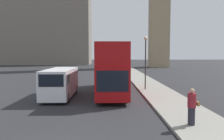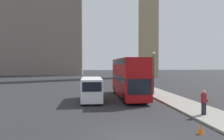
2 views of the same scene
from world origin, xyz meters
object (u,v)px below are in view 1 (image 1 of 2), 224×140
object	(u,v)px
street_lamp	(146,54)
white_van	(60,82)
red_double_decker_bus	(111,66)
pedestrian	(192,107)

from	to	relation	value
street_lamp	white_van	bearing A→B (deg)	-155.34
red_double_decker_bus	street_lamp	distance (m)	3.81
red_double_decker_bus	white_van	bearing A→B (deg)	-152.39
street_lamp	red_double_decker_bus	bearing A→B (deg)	-159.29
pedestrian	white_van	bearing A→B (deg)	136.85
pedestrian	red_double_decker_bus	bearing A→B (deg)	111.20
white_van	pedestrian	xyz separation A→B (m)	(8.12, -7.61, -0.25)
white_van	street_lamp	size ratio (longest dim) A/B	1.14
red_double_decker_bus	street_lamp	bearing A→B (deg)	20.71
red_double_decker_bus	pedestrian	xyz separation A→B (m)	(3.82, -9.86, -1.46)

